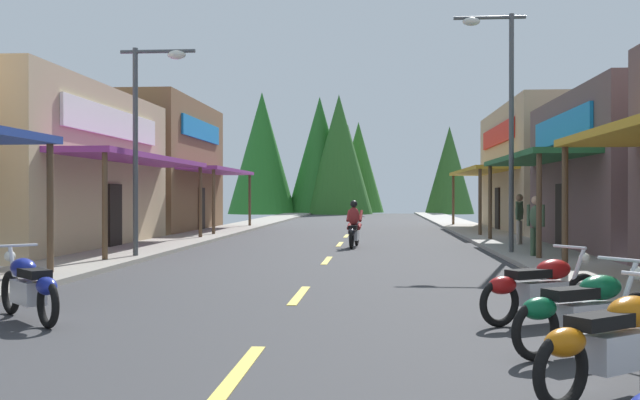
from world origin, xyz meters
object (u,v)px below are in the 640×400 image
object	(u,v)px
pedestrian_by_shop	(519,216)
pedestrian_waiting	(536,223)
streetlamp_left	(147,120)
motorcycle_parked_right_3	(541,287)
motorcycle_parked_right_2	(585,310)
motorcycle_parked_left_3	(29,286)
motorcycle_parked_right_1	(616,341)
rider_cruising_lead	(354,228)
streetlamp_right	(502,101)

from	to	relation	value
pedestrian_by_shop	pedestrian_waiting	world-z (taller)	pedestrian_by_shop
streetlamp_left	motorcycle_parked_right_3	xyz separation A→B (m)	(8.40, -9.18, -3.26)
motorcycle_parked_right_2	motorcycle_parked_left_3	size ratio (longest dim) A/B	1.17
pedestrian_by_shop	motorcycle_parked_right_2	bearing A→B (deg)	-69.43
motorcycle_parked_right_2	motorcycle_parked_right_1	bearing A→B (deg)	-128.98
rider_cruising_lead	streetlamp_left	bearing A→B (deg)	138.77
streetlamp_left	motorcycle_parked_right_2	xyz separation A→B (m)	(8.45, -11.20, -3.26)
rider_cruising_lead	motorcycle_parked_left_3	bearing A→B (deg)	169.64
streetlamp_left	pedestrian_waiting	distance (m)	10.75
streetlamp_right	pedestrian_waiting	size ratio (longest dim) A/B	4.01
streetlamp_left	motorcycle_parked_left_3	xyz separation A→B (m)	(1.38, -9.61, -3.26)
rider_cruising_lead	pedestrian_by_shop	bearing A→B (deg)	-81.79
pedestrian_by_shop	motorcycle_parked_right_3	bearing A→B (deg)	-70.71
motorcycle_parked_right_1	rider_cruising_lead	size ratio (longest dim) A/B	0.82
motorcycle_parked_right_2	pedestrian_waiting	size ratio (longest dim) A/B	1.09
pedestrian_by_shop	streetlamp_right	bearing A→B (deg)	-79.63
motorcycle_parked_left_3	rider_cruising_lead	bearing A→B (deg)	-59.74
motorcycle_parked_right_2	motorcycle_parked_left_3	distance (m)	7.25
rider_cruising_lead	pedestrian_by_shop	xyz separation A→B (m)	(5.46, 0.33, 0.39)
pedestrian_by_shop	motorcycle_parked_left_3	bearing A→B (deg)	-93.31
motorcycle_parked_right_2	streetlamp_right	bearing A→B (deg)	52.82
pedestrian_waiting	motorcycle_parked_right_3	bearing A→B (deg)	39.29
streetlamp_right	pedestrian_waiting	xyz separation A→B (m)	(0.68, -1.38, -3.42)
pedestrian_by_shop	motorcycle_parked_right_1	bearing A→B (deg)	-69.34
motorcycle_parked_left_3	rider_cruising_lead	xyz separation A→B (m)	(4.00, 14.80, 0.17)
motorcycle_parked_right_1	rider_cruising_lead	bearing A→B (deg)	60.82
motorcycle_parked_left_3	pedestrian_by_shop	world-z (taller)	pedestrian_by_shop
motorcycle_parked_left_3	pedestrian_by_shop	xyz separation A→B (m)	(9.46, 15.13, 0.55)
motorcycle_parked_right_1	motorcycle_parked_left_3	distance (m)	7.63
motorcycle_parked_left_3	pedestrian_by_shop	size ratio (longest dim) A/B	0.89
motorcycle_parked_left_3	streetlamp_left	bearing A→B (deg)	-36.44
motorcycle_parked_right_1	streetlamp_right	bearing A→B (deg)	46.34
pedestrian_waiting	streetlamp_left	bearing A→B (deg)	-35.70
streetlamp_right	motorcycle_parked_right_1	world-z (taller)	streetlamp_right
motorcycle_parked_right_2	pedestrian_waiting	distance (m)	12.03
streetlamp_right	motorcycle_parked_right_1	xyz separation A→B (m)	(-1.46, -15.01, -3.93)
motorcycle_parked_right_2	rider_cruising_lead	distance (m)	16.68
streetlamp_left	pedestrian_by_shop	size ratio (longest dim) A/B	3.20
streetlamp_left	motorcycle_parked_right_1	world-z (taller)	streetlamp_left
streetlamp_right	streetlamp_left	bearing A→B (deg)	-168.04
streetlamp_left	pedestrian_by_shop	bearing A→B (deg)	27.00
pedestrian_waiting	motorcycle_parked_right_2	bearing A→B (deg)	41.40
motorcycle_parked_right_3	motorcycle_parked_right_2	bearing A→B (deg)	-119.91
streetlamp_left	streetlamp_right	size ratio (longest dim) A/B	0.82
motorcycle_parked_right_3	rider_cruising_lead	size ratio (longest dim) A/B	0.88
motorcycle_parked_right_3	motorcycle_parked_left_3	world-z (taller)	same
pedestrian_by_shop	streetlamp_left	bearing A→B (deg)	-124.29
motorcycle_parked_right_2	pedestrian_by_shop	xyz separation A→B (m)	(2.39, 16.72, 0.55)
streetlamp_right	pedestrian_by_shop	bearing A→B (deg)	71.66
motorcycle_parked_right_2	pedestrian_waiting	bearing A→B (deg)	48.99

